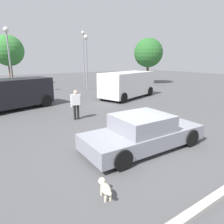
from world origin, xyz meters
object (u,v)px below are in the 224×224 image
object	(u,v)px
dog	(105,188)
pedestrian	(76,102)
suv_dark	(13,93)
van_white	(128,84)
light_post_mid	(86,52)
light_post_near	(83,48)
light_post_far	(8,49)
sedan_foreground	(143,133)

from	to	relation	value
dog	pedestrian	size ratio (longest dim) A/B	0.40
suv_dark	van_white	bearing A→B (deg)	-20.21
light_post_mid	suv_dark	bearing A→B (deg)	-147.37
suv_dark	light_post_mid	distance (m)	9.80
pedestrian	light_post_near	xyz separation A→B (m)	(8.42, 15.56, 3.54)
van_white	light_post_mid	xyz separation A→B (m)	(-0.57, 6.01, 2.64)
light_post_mid	van_white	bearing A→B (deg)	-84.55
light_post_far	light_post_near	bearing A→B (deg)	28.66
van_white	light_post_near	bearing A→B (deg)	62.25
dog	pedestrian	world-z (taller)	pedestrian
sedan_foreground	suv_dark	xyz separation A→B (m)	(-2.75, 8.99, 0.48)
pedestrian	light_post_far	xyz separation A→B (m)	(-1.37, 10.21, 3.01)
sedan_foreground	van_white	world-z (taller)	van_white
light_post_far	light_post_mid	bearing A→B (deg)	-6.35
dog	pedestrian	xyz separation A→B (m)	(2.15, 6.16, 0.69)
dog	light_post_far	xyz separation A→B (m)	(0.78, 16.37, 3.70)
van_white	light_post_mid	distance (m)	6.59
dog	light_post_far	bearing A→B (deg)	8.03
light_post_near	light_post_mid	distance (m)	6.78
van_white	pedestrian	world-z (taller)	van_white
suv_dark	light_post_far	distance (m)	6.59
dog	van_white	bearing A→B (deg)	-30.33
sedan_foreground	van_white	size ratio (longest dim) A/B	0.81
sedan_foreground	light_post_near	world-z (taller)	light_post_near
sedan_foreground	light_post_mid	xyz separation A→B (m)	(5.18, 14.06, 3.20)
van_white	light_post_far	world-z (taller)	light_post_far
suv_dark	light_post_mid	world-z (taller)	light_post_mid
dog	light_post_near	size ratio (longest dim) A/B	0.09
sedan_foreground	light_post_near	xyz separation A→B (m)	(7.98, 20.19, 3.89)
light_post_near	light_post_mid	world-z (taller)	light_post_near
sedan_foreground	dog	world-z (taller)	sedan_foreground
light_post_far	dog	bearing A→B (deg)	-92.71
van_white	pedestrian	xyz separation A→B (m)	(-6.20, -3.42, -0.21)
suv_dark	light_post_mid	bearing A→B (deg)	18.68
light_post_near	dog	bearing A→B (deg)	-115.95
light_post_near	suv_dark	bearing A→B (deg)	-133.74
van_white	light_post_near	distance (m)	12.79
pedestrian	dog	bearing A→B (deg)	-4.80
suv_dark	pedestrian	world-z (taller)	suv_dark
light_post_mid	dog	bearing A→B (deg)	-116.50
sedan_foreground	pedestrian	world-z (taller)	pedestrian
dog	light_post_mid	world-z (taller)	light_post_mid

